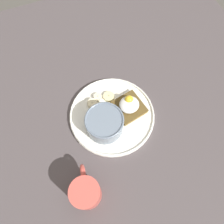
% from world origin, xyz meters
% --- Properties ---
extents(ground_plane, '(1.20, 1.20, 0.02)m').
position_xyz_m(ground_plane, '(0.00, 0.00, 0.01)').
color(ground_plane, '#4C4446').
rests_on(ground_plane, ground).
extents(plate, '(0.27, 0.27, 0.02)m').
position_xyz_m(plate, '(0.00, 0.00, 0.03)').
color(plate, white).
rests_on(plate, ground_plane).
extents(oatmeal_bowl, '(0.11, 0.11, 0.06)m').
position_xyz_m(oatmeal_bowl, '(0.04, 0.03, 0.06)').
color(oatmeal_bowl, slate).
rests_on(oatmeal_bowl, plate).
extents(toast_slice, '(0.10, 0.10, 0.02)m').
position_xyz_m(toast_slice, '(-0.06, -0.00, 0.04)').
color(toast_slice, brown).
rests_on(toast_slice, plate).
extents(poached_egg, '(0.06, 0.06, 0.04)m').
position_xyz_m(poached_egg, '(-0.06, -0.00, 0.06)').
color(poached_egg, white).
rests_on(poached_egg, toast_slice).
extents(banana_slice_front, '(0.04, 0.04, 0.01)m').
position_xyz_m(banana_slice_front, '(0.02, -0.07, 0.04)').
color(banana_slice_front, beige).
rests_on(banana_slice_front, plate).
extents(banana_slice_left, '(0.04, 0.04, 0.01)m').
position_xyz_m(banana_slice_left, '(-0.01, -0.06, 0.04)').
color(banana_slice_left, beige).
rests_on(banana_slice_left, plate).
extents(banana_slice_back, '(0.05, 0.05, 0.02)m').
position_xyz_m(banana_slice_back, '(0.04, -0.06, 0.04)').
color(banana_slice_back, beige).
rests_on(banana_slice_back, plate).
extents(coffee_mug, '(0.08, 0.11, 0.09)m').
position_xyz_m(coffee_mug, '(0.15, 0.19, 0.07)').
color(coffee_mug, '#D35247').
rests_on(coffee_mug, ground_plane).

